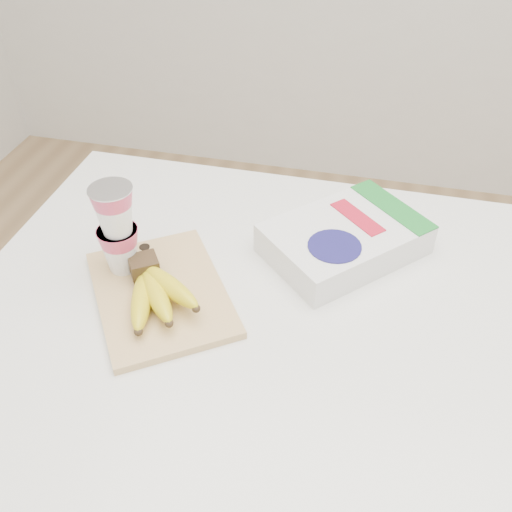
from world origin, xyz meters
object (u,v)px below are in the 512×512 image
at_px(table, 312,470).
at_px(cutting_board, 161,293).
at_px(cereal_box, 345,239).
at_px(bananas, 154,290).
at_px(yogurt_stack, 117,227).

xyz_separation_m(table, cutting_board, (-0.29, -0.01, 0.48)).
bearing_deg(cutting_board, cereal_box, -0.50).
relative_size(table, bananas, 6.99).
relative_size(yogurt_stack, cereal_box, 0.51).
distance_m(bananas, cereal_box, 0.36).
distance_m(table, bananas, 0.59).
xyz_separation_m(table, bananas, (-0.29, -0.04, 0.51)).
relative_size(cutting_board, cereal_box, 0.87).
xyz_separation_m(cutting_board, yogurt_stack, (-0.08, 0.04, 0.10)).
relative_size(bananas, cereal_box, 0.54).
height_order(table, bananas, bananas).
relative_size(cutting_board, yogurt_stack, 1.69).
distance_m(yogurt_stack, cereal_box, 0.41).
xyz_separation_m(bananas, yogurt_stack, (-0.08, 0.06, 0.07)).
bearing_deg(cutting_board, bananas, -120.01).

